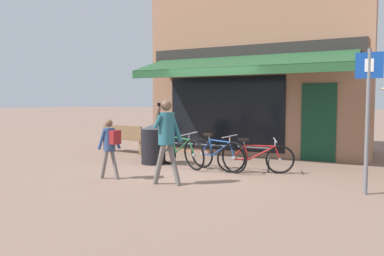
{
  "coord_description": "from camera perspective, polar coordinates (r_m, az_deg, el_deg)",
  "views": [
    {
      "loc": [
        3.93,
        -7.74,
        1.61
      ],
      "look_at": [
        0.39,
        -0.68,
        1.05
      ],
      "focal_mm": 35.0,
      "sensor_mm": 36.0,
      "label": 1
    }
  ],
  "objects": [
    {
      "name": "bike_rack_rail",
      "position": [
        9.03,
        4.08,
        -3.3
      ],
      "size": [
        2.55,
        0.04,
        0.57
      ],
      "color": "#47494F",
      "rests_on": "ground_plane"
    },
    {
      "name": "bicycle_blue",
      "position": [
        8.75,
        3.86,
        -4.01
      ],
      "size": [
        1.65,
        0.72,
        0.86
      ],
      "rotation": [
        0.06,
        0.0,
        -0.32
      ],
      "color": "black",
      "rests_on": "ground_plane"
    },
    {
      "name": "parking_sign",
      "position": [
        7.07,
        25.23,
        3.01
      ],
      "size": [
        0.44,
        0.07,
        2.5
      ],
      "color": "slate",
      "rests_on": "ground_plane"
    },
    {
      "name": "park_bench",
      "position": [
        11.88,
        -10.15,
        -1.55
      ],
      "size": [
        1.64,
        0.65,
        0.87
      ],
      "rotation": [
        0.0,
        0.0,
        -0.13
      ],
      "color": "brown",
      "rests_on": "ground_plane"
    },
    {
      "name": "ground_plane",
      "position": [
        8.83,
        -0.27,
        -6.45
      ],
      "size": [
        160.0,
        160.0,
        0.0
      ],
      "primitive_type": "plane",
      "color": "#846656"
    },
    {
      "name": "pedestrian_adult",
      "position": [
        7.2,
        -3.91,
        -0.66
      ],
      "size": [
        0.6,
        0.46,
        1.65
      ],
      "rotation": [
        0.0,
        0.0,
        2.95
      ],
      "color": "slate",
      "rests_on": "ground_plane"
    },
    {
      "name": "shop_front",
      "position": [
        12.55,
        10.77,
        9.93
      ],
      "size": [
        6.59,
        4.6,
        5.83
      ],
      "color": "#9E7056",
      "rests_on": "ground_plane"
    },
    {
      "name": "litter_bin",
      "position": [
        9.71,
        -5.91,
        -2.44
      ],
      "size": [
        0.63,
        0.63,
        1.03
      ],
      "color": "black",
      "rests_on": "ground_plane"
    },
    {
      "name": "bicycle_green",
      "position": [
        9.18,
        -1.87,
        -3.55
      ],
      "size": [
        1.74,
        0.94,
        0.9
      ],
      "rotation": [
        0.13,
        0.0,
        -0.44
      ],
      "color": "black",
      "rests_on": "ground_plane"
    },
    {
      "name": "pedestrian_child",
      "position": [
        7.92,
        -12.37,
        -2.02
      ],
      "size": [
        0.5,
        0.32,
        1.25
      ],
      "rotation": [
        0.0,
        0.0,
        2.95
      ],
      "color": "slate",
      "rests_on": "ground_plane"
    },
    {
      "name": "bicycle_red",
      "position": [
        8.51,
        9.61,
        -4.52
      ],
      "size": [
        1.65,
        0.73,
        0.8
      ],
      "rotation": [
        0.09,
        0.0,
        0.37
      ],
      "color": "black",
      "rests_on": "ground_plane"
    }
  ]
}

